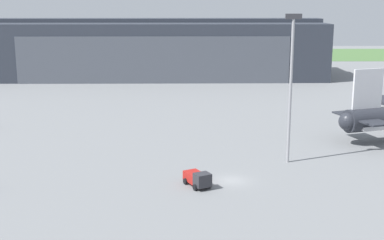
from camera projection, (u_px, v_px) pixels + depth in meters
name	position (u px, v px, depth m)	size (l,w,h in m)	color
ground_plane	(232.00, 181.00, 73.26)	(440.00, 440.00, 0.00)	slate
grass_field_strip	(198.00, 55.00, 242.49)	(440.00, 56.00, 0.08)	#4C723D
maintenance_hangar	(156.00, 49.00, 172.70)	(107.83, 33.22, 18.85)	#2D333D
ops_van	(198.00, 178.00, 70.78)	(3.94, 5.04, 2.20)	#2D2D33
apron_light_mast	(291.00, 79.00, 78.79)	(2.40, 0.50, 22.72)	#99999E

